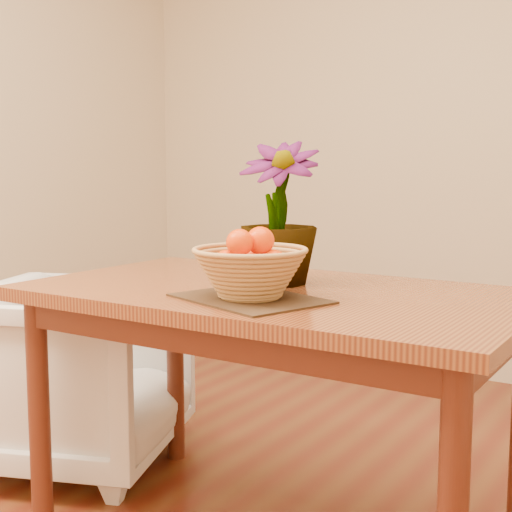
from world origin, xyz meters
The scene contains 7 objects.
wall_back centered at (0.00, 2.25, 1.35)m, with size 4.00×0.02×2.70m, color beige.
table centered at (0.00, 0.30, 0.66)m, with size 1.40×0.80×0.75m.
placemat centered at (0.04, 0.12, 0.75)m, with size 0.37×0.28×0.01m, color #332112.
wicker_basket centered at (0.04, 0.12, 0.82)m, with size 0.30×0.30×0.12m.
orange_pile centered at (0.04, 0.12, 0.86)m, with size 0.17×0.16×0.13m.
potted_plant centered at (-0.03, 0.38, 0.96)m, with size 0.23×0.23×0.42m, color #1C4012.
armchair centered at (-0.91, 0.39, 0.37)m, with size 0.72×0.68×0.74m, color #84675B.
Camera 1 is at (1.02, -1.39, 1.09)m, focal length 50.00 mm.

